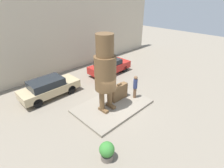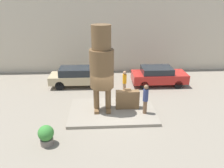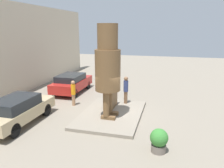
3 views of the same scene
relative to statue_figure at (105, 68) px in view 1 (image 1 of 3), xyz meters
name	(u,v)px [view 1 (image 1 of 3)]	position (x,y,z in m)	size (l,w,h in m)	color
ground_plane	(113,107)	(0.60, -0.04, -3.12)	(60.00, 60.00, 0.00)	gray
pedestal	(113,106)	(0.60, -0.04, -3.03)	(5.15, 3.41, 0.17)	gray
building_backdrop	(49,39)	(0.60, 8.19, 0.31)	(28.00, 0.60, 6.86)	beige
statue_figure	(105,68)	(0.00, 0.00, 0.00)	(1.36, 1.36, 5.04)	brown
giant_suitcase	(119,92)	(1.53, 0.21, -2.37)	(1.41, 0.41, 1.31)	brown
tourist	(135,86)	(2.48, -0.50, -1.97)	(0.30, 0.30, 1.79)	brown
parked_car_tan	(49,87)	(-1.83, 4.40, -2.31)	(4.46, 1.74, 1.49)	tan
parked_car_red	(109,66)	(4.48, 4.29, -2.33)	(4.24, 1.87, 1.46)	#B2231E
planter_pot	(107,151)	(-2.68, -2.93, -2.59)	(0.74, 0.74, 1.01)	#70665B
worker_hivis	(97,78)	(1.63, 2.83, -2.19)	(0.29, 0.29, 1.68)	#A87A56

